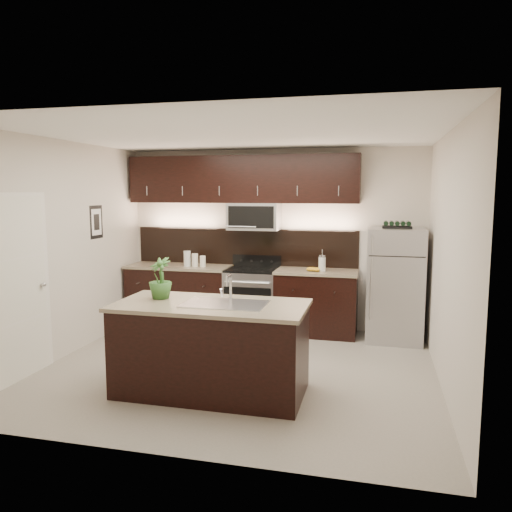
# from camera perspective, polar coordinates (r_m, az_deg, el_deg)

# --- Properties ---
(ground) EXTENTS (4.50, 4.50, 0.00)m
(ground) POSITION_cam_1_polar(r_m,az_deg,el_deg) (6.00, -2.07, -12.79)
(ground) COLOR gray
(ground) RESTS_ON ground
(room_walls) EXTENTS (4.52, 4.02, 2.71)m
(room_walls) POSITION_cam_1_polar(r_m,az_deg,el_deg) (5.64, -3.34, 3.57)
(room_walls) COLOR beige
(room_walls) RESTS_ON ground
(counter_run) EXTENTS (3.51, 0.65, 0.94)m
(counter_run) POSITION_cam_1_polar(r_m,az_deg,el_deg) (7.56, -1.93, -4.85)
(counter_run) COLOR black
(counter_run) RESTS_ON ground
(upper_fixtures) EXTENTS (3.49, 0.40, 1.66)m
(upper_fixtures) POSITION_cam_1_polar(r_m,az_deg,el_deg) (7.52, -1.48, 7.91)
(upper_fixtures) COLOR black
(upper_fixtures) RESTS_ON counter_run
(island) EXTENTS (1.96, 0.96, 0.94)m
(island) POSITION_cam_1_polar(r_m,az_deg,el_deg) (5.23, -5.14, -10.42)
(island) COLOR black
(island) RESTS_ON ground
(sink_faucet) EXTENTS (0.84, 0.50, 0.28)m
(sink_faucet) POSITION_cam_1_polar(r_m,az_deg,el_deg) (5.07, -3.55, -5.32)
(sink_faucet) COLOR silver
(sink_faucet) RESTS_ON island
(refrigerator) EXTENTS (0.76, 0.68, 1.57)m
(refrigerator) POSITION_cam_1_polar(r_m,az_deg,el_deg) (7.17, 15.59, -3.20)
(refrigerator) COLOR #B2B2B7
(refrigerator) RESTS_ON ground
(wine_rack) EXTENTS (0.39, 0.24, 0.09)m
(wine_rack) POSITION_cam_1_polar(r_m,az_deg,el_deg) (7.07, 15.82, 3.43)
(wine_rack) COLOR black
(wine_rack) RESTS_ON refrigerator
(plant) EXTENTS (0.32, 0.32, 0.44)m
(plant) POSITION_cam_1_polar(r_m,az_deg,el_deg) (5.38, -10.89, -2.50)
(plant) COLOR #336428
(plant) RESTS_ON island
(canisters) EXTENTS (0.35, 0.11, 0.23)m
(canisters) POSITION_cam_1_polar(r_m,az_deg,el_deg) (7.63, -7.21, -0.41)
(canisters) COLOR silver
(canisters) RESTS_ON counter_run
(french_press) EXTENTS (0.11, 0.11, 0.31)m
(french_press) POSITION_cam_1_polar(r_m,az_deg,el_deg) (7.17, 7.56, -0.83)
(french_press) COLOR silver
(french_press) RESTS_ON counter_run
(bananas) EXTENTS (0.23, 0.20, 0.06)m
(bananas) POSITION_cam_1_polar(r_m,az_deg,el_deg) (7.17, 6.22, -1.47)
(bananas) COLOR gold
(bananas) RESTS_ON counter_run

